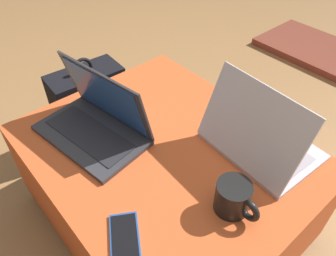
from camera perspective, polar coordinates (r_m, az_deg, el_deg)
name	(u,v)px	position (r m, az deg, el deg)	size (l,w,h in m)	color
ground_plane	(166,217)	(1.40, -0.35, -15.22)	(14.00, 14.00, 0.00)	#9E7042
ottoman	(166,186)	(1.23, -0.39, -10.04)	(0.92, 0.75, 0.41)	maroon
laptop_near	(96,122)	(1.12, -12.45, 1.10)	(0.40, 0.28, 0.23)	#333338
laptop_far	(258,139)	(1.06, 15.45, -1.86)	(0.35, 0.28, 0.25)	silver
cell_phone	(125,239)	(0.88, -7.53, -18.59)	(0.16, 0.14, 0.01)	#1E4C9E
backpack	(90,108)	(1.62, -13.44, 3.45)	(0.23, 0.33, 0.47)	black
coffee_mug	(234,198)	(0.90, 11.42, -11.87)	(0.14, 0.10, 0.09)	black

